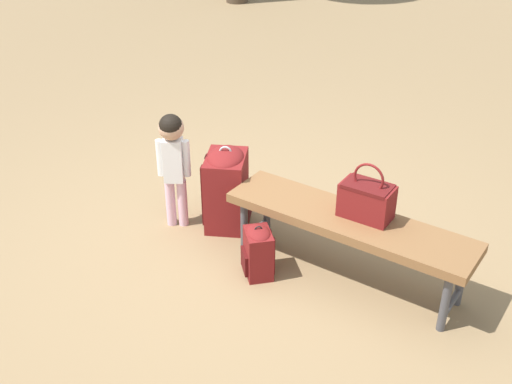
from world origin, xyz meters
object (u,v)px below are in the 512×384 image
at_px(child_standing, 173,153).
at_px(backpack_large, 227,186).
at_px(park_bench, 348,225).
at_px(handbag, 367,199).
at_px(backpack_small, 258,250).

relative_size(child_standing, backpack_large, 1.38).
xyz_separation_m(park_bench, handbag, (-0.07, -0.07, 0.18)).
bearing_deg(handbag, child_standing, 14.35).
height_order(backpack_large, backpack_small, backpack_large).
bearing_deg(park_bench, child_standing, 12.19).
distance_m(park_bench, child_standing, 1.32).
height_order(handbag, backpack_small, handbag).
bearing_deg(backpack_small, handbag, -140.67).
distance_m(handbag, backpack_small, 0.77).
bearing_deg(child_standing, handbag, -165.65).
height_order(child_standing, backpack_large, child_standing).
bearing_deg(backpack_large, park_bench, -178.26).
height_order(park_bench, child_standing, child_standing).
xyz_separation_m(handbag, backpack_large, (1.08, 0.10, -0.26)).
bearing_deg(park_bench, backpack_large, 1.74).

